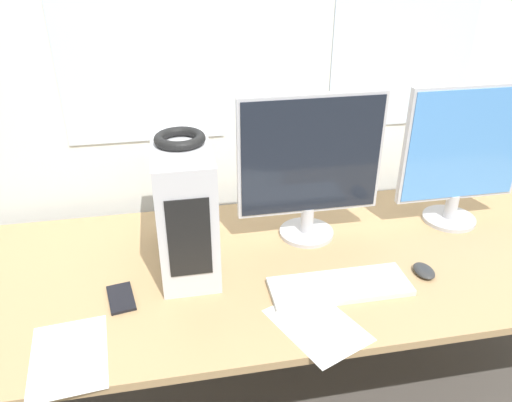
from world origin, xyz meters
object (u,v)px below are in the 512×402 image
Objects in this scene: monitor_main at (310,164)px; mouse at (424,271)px; keyboard at (340,286)px; cell_phone at (121,298)px; headphones at (180,139)px; pc_tower at (185,205)px; monitor_right_near at (463,153)px.

mouse is at bearing -44.40° from monitor_main.
keyboard is 0.73m from cell_phone.
mouse is at bearing 4.65° from keyboard.
keyboard is (0.02, -0.35, -0.29)m from monitor_main.
monitor_main reaches higher than mouse.
pc_tower is at bearing -90.00° from headphones.
keyboard is at bearing -175.35° from mouse.
headphones reaches higher than keyboard.
monitor_right_near reaches higher than cell_phone.
pc_tower is 0.87m from mouse.
pc_tower is at bearing 163.28° from mouse.
keyboard is (0.49, -0.27, -0.46)m from headphones.
headphones is at bearing -169.81° from monitor_main.
keyboard is at bearing -16.72° from cell_phone.
monitor_main is at bearing 135.60° from mouse.
cell_phone is at bearing -168.60° from monitor_right_near.
monitor_right_near is at bearing 4.19° from headphones.
monitor_right_near is at bearing -0.49° from monitor_main.
pc_tower is 0.60m from keyboard.
mouse is (0.32, 0.03, 0.00)m from keyboard.
pc_tower reaches higher than cell_phone.
monitor_main reaches higher than cell_phone.
monitor_right_near is 1.38m from cell_phone.
headphones is 1.06× the size of cell_phone.
monitor_main is (0.47, 0.09, 0.08)m from pc_tower.
mouse is 0.63× the size of cell_phone.
monitor_right_near reaches higher than headphones.
headphones is (0.00, 0.00, 0.24)m from pc_tower.
headphones reaches higher than pc_tower.
mouse is 1.04m from cell_phone.
keyboard is at bearing -28.93° from headphones.
monitor_right_near is at bearing 4.23° from pc_tower.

